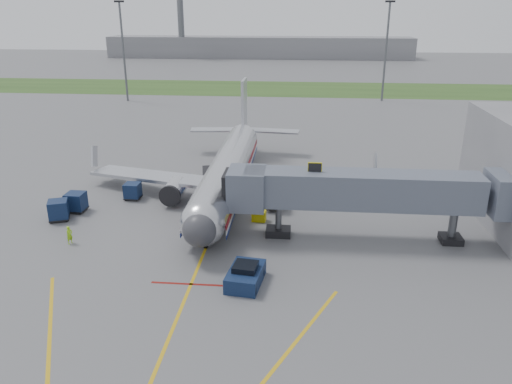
# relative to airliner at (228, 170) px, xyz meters

# --- Properties ---
(ground) EXTENTS (400.00, 400.00, 0.00)m
(ground) POSITION_rel_airliner_xyz_m (-0.00, -15.25, -2.65)
(ground) COLOR #565659
(ground) RESTS_ON ground
(grass_strip) EXTENTS (300.00, 25.00, 0.01)m
(grass_strip) POSITION_rel_airliner_xyz_m (-0.00, 74.75, -2.64)
(grass_strip) COLOR #2D4C1E
(grass_strip) RESTS_ON ground
(apron_markings) EXTENTS (21.52, 50.00, 0.01)m
(apron_markings) POSITION_rel_airliner_xyz_m (-0.00, -22.65, -2.64)
(apron_markings) COLOR gold
(apron_markings) RESTS_ON ground
(airliner) EXTENTS (32.10, 35.67, 10.25)m
(airliner) POSITION_rel_airliner_xyz_m (0.00, 0.00, 0.00)
(airliner) COLOR silver
(airliner) RESTS_ON ground
(jet_bridge) EXTENTS (25.30, 4.00, 6.90)m
(jet_bridge) POSITION_rel_airliner_xyz_m (12.86, -10.25, 1.82)
(jet_bridge) COLOR slate
(jet_bridge) RESTS_ON ground
(light_mast_left) EXTENTS (2.00, 0.44, 20.40)m
(light_mast_left) POSITION_rel_airliner_xyz_m (-30.00, 54.75, 8.13)
(light_mast_left) COLOR #595B60
(light_mast_left) RESTS_ON ground
(light_mast_right) EXTENTS (2.00, 0.44, 20.40)m
(light_mast_right) POSITION_rel_airliner_xyz_m (25.00, 59.75, 8.13)
(light_mast_right) COLOR #595B60
(light_mast_right) RESTS_ON ground
(distant_terminal) EXTENTS (120.00, 14.00, 8.00)m
(distant_terminal) POSITION_rel_airliner_xyz_m (-10.00, 154.75, 1.35)
(distant_terminal) COLOR slate
(distant_terminal) RESTS_ON ground
(control_tower) EXTENTS (4.00, 4.00, 30.00)m
(control_tower) POSITION_rel_airliner_xyz_m (-40.00, 149.75, 14.68)
(control_tower) COLOR #595B60
(control_tower) RESTS_ON ground
(pushback_tug) EXTENTS (2.82, 4.10, 1.59)m
(pushback_tug) POSITION_rel_airliner_xyz_m (4.00, -18.75, -1.98)
(pushback_tug) COLOR #0C1B37
(pushback_tug) RESTS_ON ground
(baggage_cart_a) EXTENTS (2.33, 2.33, 1.95)m
(baggage_cart_a) POSITION_rel_airliner_xyz_m (-15.12, -8.70, -1.65)
(baggage_cart_a) COLOR #0C1B37
(baggage_cart_a) RESTS_ON ground
(baggage_cart_b) EXTENTS (1.64, 1.64, 1.73)m
(baggage_cart_b) POSITION_rel_airliner_xyz_m (-9.85, -2.66, -1.76)
(baggage_cart_b) COLOR #0C1B37
(baggage_cart_b) RESTS_ON ground
(baggage_cart_c) EXTENTS (1.84, 1.84, 1.93)m
(baggage_cart_c) POSITION_rel_airliner_xyz_m (-14.35, -6.52, -1.66)
(baggage_cart_c) COLOR #0C1B37
(baggage_cart_c) RESTS_ON ground
(belt_loader) EXTENTS (2.07, 4.46, 2.11)m
(belt_loader) POSITION_rel_airliner_xyz_m (-2.51, 0.79, -2.12)
(belt_loader) COLOR #0C1B37
(belt_loader) RESTS_ON ground
(ground_power_cart) EXTENTS (1.38, 0.99, 1.04)m
(ground_power_cart) POSITION_rel_airliner_xyz_m (4.00, -7.25, -2.13)
(ground_power_cart) COLOR #CDC00C
(ground_power_cart) RESTS_ON ground
(ramp_worker) EXTENTS (0.62, 0.70, 1.61)m
(ramp_worker) POSITION_rel_airliner_xyz_m (-11.82, -13.55, -1.84)
(ramp_worker) COLOR #91D519
(ramp_worker) RESTS_ON ground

